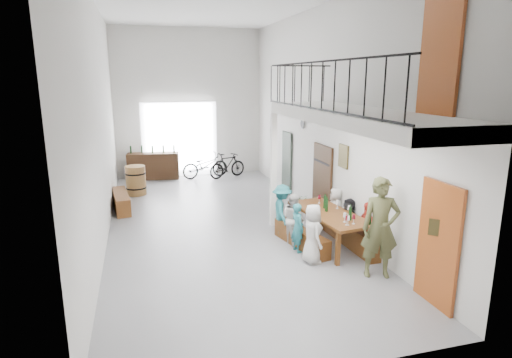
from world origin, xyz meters
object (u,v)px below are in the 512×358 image
object	(u,v)px
side_bench	(121,201)
host_standing	(380,228)
bicycle_near	(205,165)
tasting_table	(329,216)
oak_barrel	(136,180)
serving_counter	(153,166)
bench_inner	(301,238)

from	to	relation	value
side_bench	host_standing	distance (m)	7.54
side_bench	bicycle_near	xyz separation A→B (m)	(2.95, 3.34, 0.23)
tasting_table	side_bench	size ratio (longest dim) A/B	1.37
oak_barrel	serving_counter	xyz separation A→B (m)	(0.64, 2.11, 0.02)
tasting_table	oak_barrel	xyz separation A→B (m)	(-4.17, 5.62, -0.23)
bench_inner	serving_counter	size ratio (longest dim) A/B	0.99
side_bench	host_standing	xyz separation A→B (m)	(4.87, -5.72, 0.72)
oak_barrel	bicycle_near	distance (m)	3.10
bicycle_near	host_standing	bearing A→B (deg)	179.34
bench_inner	oak_barrel	world-z (taller)	oak_barrel
bicycle_near	tasting_table	bearing A→B (deg)	179.85
serving_counter	bicycle_near	distance (m)	1.92
bench_inner	host_standing	size ratio (longest dim) A/B	0.95
side_bench	serving_counter	distance (m)	3.81
serving_counter	host_standing	size ratio (longest dim) A/B	0.96
side_bench	oak_barrel	world-z (taller)	oak_barrel
tasting_table	bicycle_near	size ratio (longest dim) A/B	1.32
tasting_table	bench_inner	size ratio (longest dim) A/B	1.29
tasting_table	oak_barrel	distance (m)	7.00
tasting_table	bench_inner	distance (m)	0.80
bench_inner	bicycle_near	bearing A→B (deg)	85.35
serving_counter	bicycle_near	bearing A→B (deg)	-0.87
bench_inner	bicycle_near	size ratio (longest dim) A/B	1.03
side_bench	host_standing	bearing A→B (deg)	-49.60
host_standing	oak_barrel	bearing A→B (deg)	139.35
side_bench	serving_counter	size ratio (longest dim) A/B	0.93
tasting_table	side_bench	world-z (taller)	tasting_table
tasting_table	host_standing	world-z (taller)	host_standing
side_bench	oak_barrel	size ratio (longest dim) A/B	1.83
bench_inner	serving_counter	distance (m)	8.18
side_bench	oak_barrel	distance (m)	1.62
oak_barrel	host_standing	world-z (taller)	host_standing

